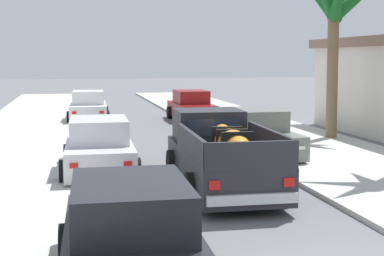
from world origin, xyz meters
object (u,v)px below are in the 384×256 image
(pickup_truck, at_px, (220,156))
(car_right_near, at_px, (191,107))
(car_right_mid, at_px, (131,243))
(car_left_mid, at_px, (256,135))
(car_left_far, at_px, (88,107))
(car_left_near, at_px, (99,148))
(palm_tree_right_mid, at_px, (335,11))

(pickup_truck, distance_m, car_right_near, 14.74)
(pickup_truck, bearing_deg, car_right_near, 80.58)
(car_right_mid, bearing_deg, car_left_mid, 62.43)
(car_left_mid, xyz_separation_m, car_left_far, (-4.96, 11.43, 0.00))
(car_right_mid, bearing_deg, car_left_near, 90.28)
(car_left_mid, bearing_deg, car_left_far, 113.48)
(car_left_near, bearing_deg, car_left_mid, 17.30)
(car_right_near, bearing_deg, car_left_mid, -90.81)
(car_left_mid, distance_m, car_right_mid, 10.83)
(pickup_truck, height_order, car_right_near, pickup_truck)
(car_right_near, distance_m, palm_tree_right_mid, 9.57)
(car_left_near, bearing_deg, car_right_near, 66.77)
(pickup_truck, distance_m, car_left_mid, 4.59)
(car_left_near, xyz_separation_m, car_left_mid, (5.05, 1.57, 0.00))
(car_left_mid, relative_size, car_right_mid, 1.00)
(car_left_far, bearing_deg, palm_tree_right_mid, -43.46)
(pickup_truck, height_order, car_left_near, pickup_truck)
(pickup_truck, xyz_separation_m, palm_tree_right_mid, (6.31, 6.88, 4.12))
(pickup_truck, xyz_separation_m, car_left_mid, (2.26, 4.00, -0.10))
(pickup_truck, relative_size, car_left_mid, 1.23)
(car_left_near, relative_size, car_left_far, 1.00)
(pickup_truck, xyz_separation_m, car_left_near, (-2.79, 2.42, -0.10))
(car_left_mid, bearing_deg, car_right_near, 89.19)
(car_right_near, xyz_separation_m, car_right_mid, (-5.16, -20.14, 0.00))
(car_right_mid, relative_size, car_left_far, 1.00)
(car_left_near, xyz_separation_m, car_right_near, (5.20, 12.12, 0.00))
(car_right_near, height_order, palm_tree_right_mid, palm_tree_right_mid)
(car_left_near, relative_size, car_right_mid, 1.00)
(car_left_far, xyz_separation_m, palm_tree_right_mid, (9.01, -8.54, 4.22))
(pickup_truck, bearing_deg, car_left_near, 139.00)
(car_right_mid, height_order, car_left_far, same)
(car_right_mid, xyz_separation_m, palm_tree_right_mid, (9.06, 12.48, 4.22))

